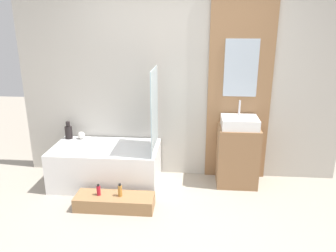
{
  "coord_description": "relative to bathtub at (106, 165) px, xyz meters",
  "views": [
    {
      "loc": [
        0.22,
        -2.62,
        2.03
      ],
      "look_at": [
        -0.07,
        0.7,
        0.96
      ],
      "focal_mm": 35.0,
      "sensor_mm": 36.0,
      "label": 1
    }
  ],
  "objects": [
    {
      "name": "ground_plane",
      "position": [
        0.9,
        -1.16,
        -0.26
      ],
      "size": [
        12.0,
        12.0,
        0.0
      ],
      "primitive_type": "plane",
      "color": "#A39989"
    },
    {
      "name": "wall_tiled_back",
      "position": [
        0.9,
        0.42,
        1.04
      ],
      "size": [
        4.2,
        0.06,
        2.6
      ],
      "primitive_type": "cube",
      "color": "#B7B2A8",
      "rests_on": "ground_plane"
    },
    {
      "name": "wall_wood_accent",
      "position": [
        1.68,
        0.37,
        1.05
      ],
      "size": [
        0.8,
        0.04,
        2.6
      ],
      "color": "#8E6642",
      "rests_on": "ground_plane"
    },
    {
      "name": "bathtub",
      "position": [
        0.0,
        0.0,
        0.0
      ],
      "size": [
        1.34,
        0.73,
        0.51
      ],
      "color": "white",
      "rests_on": "ground_plane"
    },
    {
      "name": "glass_shower_screen",
      "position": [
        0.64,
        -0.05,
        0.76
      ],
      "size": [
        0.01,
        0.59,
        1.01
      ],
      "primitive_type": "cube",
      "color": "silver",
      "rests_on": "bathtub"
    },
    {
      "name": "wooden_step_bench",
      "position": [
        0.24,
        -0.58,
        -0.18
      ],
      "size": [
        0.89,
        0.29,
        0.16
      ],
      "primitive_type": "cube",
      "color": "#997047",
      "rests_on": "ground_plane"
    },
    {
      "name": "vanity_cabinet",
      "position": [
        1.68,
        0.14,
        0.13
      ],
      "size": [
        0.51,
        0.41,
        0.77
      ],
      "primitive_type": "cube",
      "color": "#8E6642",
      "rests_on": "ground_plane"
    },
    {
      "name": "sink",
      "position": [
        1.68,
        0.14,
        0.58
      ],
      "size": [
        0.45,
        0.37,
        0.32
      ],
      "color": "white",
      "rests_on": "vanity_cabinet"
    },
    {
      "name": "vase_tall_dark",
      "position": [
        -0.57,
        0.27,
        0.35
      ],
      "size": [
        0.1,
        0.1,
        0.24
      ],
      "color": "black",
      "rests_on": "bathtub"
    },
    {
      "name": "vase_round_light",
      "position": [
        -0.4,
        0.27,
        0.3
      ],
      "size": [
        0.1,
        0.1,
        0.1
      ],
      "primitive_type": "sphere",
      "color": "silver",
      "rests_on": "bathtub"
    },
    {
      "name": "bottle_soap_primary",
      "position": [
        0.06,
        -0.58,
        -0.04
      ],
      "size": [
        0.04,
        0.04,
        0.14
      ],
      "color": "#B21928",
      "rests_on": "wooden_step_bench"
    },
    {
      "name": "bottle_soap_secondary",
      "position": [
        0.31,
        -0.58,
        -0.03
      ],
      "size": [
        0.05,
        0.05,
        0.15
      ],
      "color": "#B2752D",
      "rests_on": "wooden_step_bench"
    }
  ]
}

